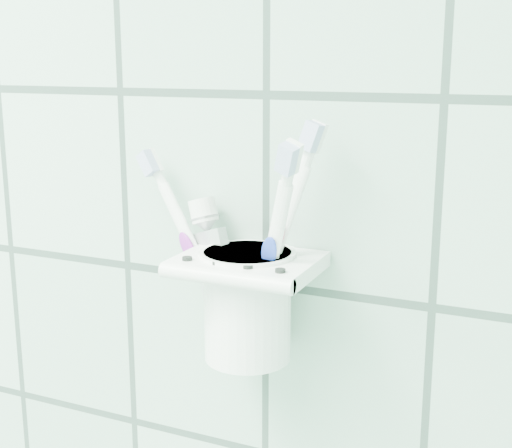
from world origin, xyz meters
TOP-DOWN VIEW (x-y plane):
  - holder_bracket at (0.64, 1.15)m, footprint 0.12×0.10m
  - cup at (0.63, 1.16)m, footprint 0.09×0.09m
  - toothbrush_pink at (0.63, 1.15)m, footprint 0.11×0.04m
  - toothbrush_blue at (0.63, 1.16)m, footprint 0.07×0.03m
  - toothbrush_orange at (0.63, 1.18)m, footprint 0.07×0.07m
  - toothpaste_tube at (0.62, 1.16)m, footprint 0.07×0.04m

SIDE VIEW (x-z plane):
  - cup at x=0.63m, z-range 1.20..1.30m
  - toothpaste_tube at x=0.62m, z-range 1.21..1.36m
  - holder_bracket at x=0.64m, z-range 1.26..1.30m
  - toothbrush_pink at x=0.63m, z-range 1.21..1.41m
  - toothbrush_orange at x=0.63m, z-range 1.20..1.42m
  - toothbrush_blue at x=0.63m, z-range 1.20..1.42m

